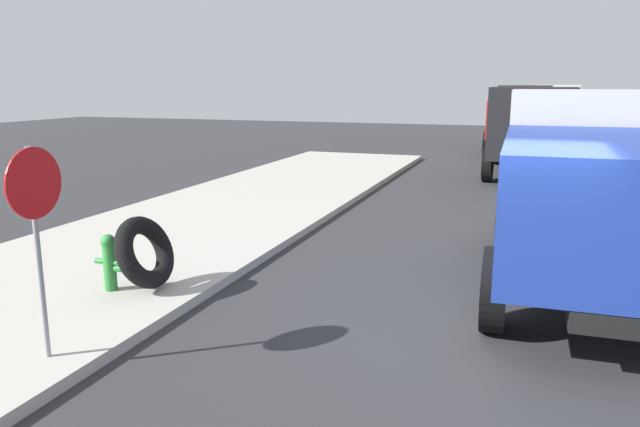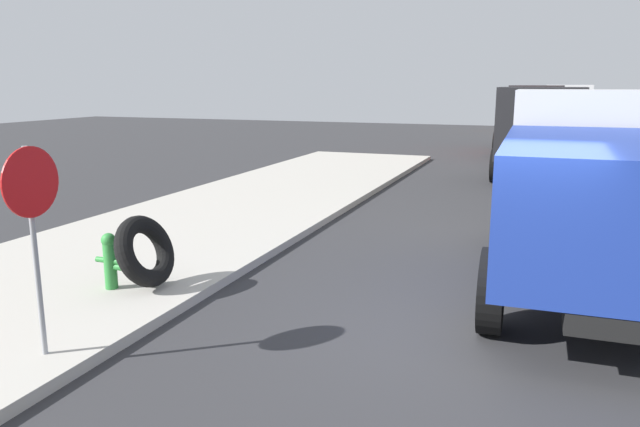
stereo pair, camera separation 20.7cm
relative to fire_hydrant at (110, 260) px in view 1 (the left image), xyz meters
The scene contains 9 objects.
ground_plane 5.35m from the fire_hydrant, 87.06° to the right, with size 80.00×80.00×0.00m, color #2D2D30.
sidewalk_curb 1.33m from the fire_hydrant, 77.15° to the left, with size 36.00×5.00×0.15m, color #ADA89E.
fire_hydrant is the anchor object (origin of this frame).
loose_tire 0.52m from the fire_hydrant, 64.20° to the right, with size 1.10×1.10×0.26m, color black.
stop_sign 2.52m from the fire_hydrant, 159.04° to the right, with size 0.76×0.08×2.33m.
dump_truck_blue 7.36m from the fire_hydrant, 63.97° to the right, with size 7.06×2.93×3.00m.
dump_truck_gray 16.27m from the fire_hydrant, 20.28° to the right, with size 7.04×2.90×3.00m.
dump_truck_red 23.42m from the fire_hydrant, 12.52° to the right, with size 7.05×2.91×3.00m.
dump_truck_orange 35.52m from the fire_hydrant, 10.82° to the right, with size 7.07×2.96×3.00m.
Camera 1 is at (-7.29, -0.41, 3.13)m, focal length 34.25 mm.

